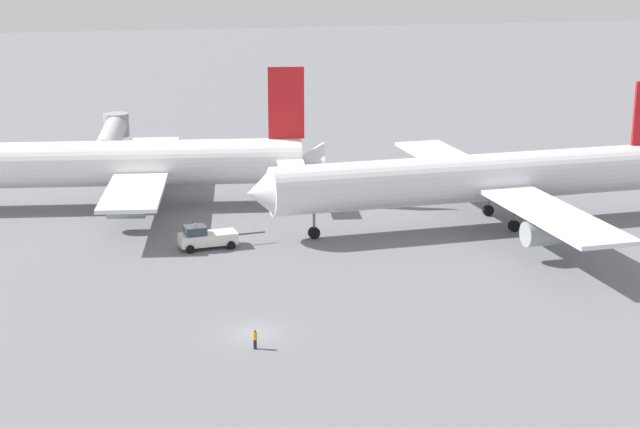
% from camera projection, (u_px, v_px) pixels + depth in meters
% --- Properties ---
extents(ground_plane, '(600.00, 600.00, 0.00)m').
position_uv_depth(ground_plane, '(254.00, 333.00, 80.53)').
color(ground_plane, slate).
extents(airliner_at_gate_left, '(48.61, 39.54, 16.96)m').
position_uv_depth(airliner_at_gate_left, '(129.00, 164.00, 118.09)').
color(airliner_at_gate_left, white).
rests_on(airliner_at_gate_left, ground).
extents(airliner_being_pushed, '(53.11, 49.52, 15.86)m').
position_uv_depth(airliner_being_pushed, '(480.00, 179.00, 109.90)').
color(airliner_being_pushed, silver).
rests_on(airliner_being_pushed, ground).
extents(pushback_tug, '(9.37, 3.24, 2.84)m').
position_uv_depth(pushback_tug, '(206.00, 237.00, 102.67)').
color(pushback_tug, white).
rests_on(pushback_tug, ground).
extents(ground_crew_marshaller_foreground, '(0.36, 0.36, 1.62)m').
position_uv_depth(ground_crew_marshaller_foreground, '(255.00, 339.00, 77.12)').
color(ground_crew_marshaller_foreground, black).
rests_on(ground_crew_marshaller_foreground, ground).
extents(jet_bridge, '(5.80, 22.21, 6.19)m').
position_uv_depth(jet_bridge, '(112.00, 135.00, 140.98)').
color(jet_bridge, '#B7B7BC').
rests_on(jet_bridge, ground).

